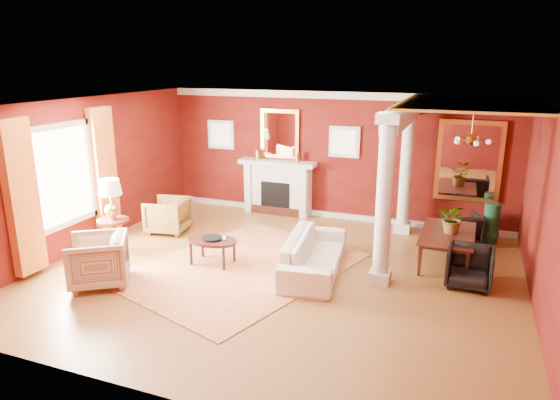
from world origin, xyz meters
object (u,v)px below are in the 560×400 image
at_px(sofa, 315,248).
at_px(coffee_table, 212,242).
at_px(side_table, 111,204).
at_px(armchair_stripe, 98,258).
at_px(dining_table, 449,239).
at_px(armchair_leopard, 168,214).

height_order(sofa, coffee_table, sofa).
relative_size(sofa, side_table, 1.53).
relative_size(armchair_stripe, dining_table, 0.56).
relative_size(sofa, coffee_table, 2.38).
xyz_separation_m(armchair_stripe, coffee_table, (1.34, 1.42, -0.03)).
bearing_deg(dining_table, coffee_table, 112.44).
relative_size(coffee_table, dining_table, 0.57).
distance_m(side_table, dining_table, 6.24).
bearing_deg(sofa, side_table, 90.52).
height_order(sofa, armchair_stripe, armchair_stripe).
bearing_deg(side_table, armchair_stripe, -61.45).
xyz_separation_m(coffee_table, dining_table, (3.97, 1.56, 0.03)).
relative_size(sofa, armchair_leopard, 2.71).
bearing_deg(coffee_table, dining_table, 21.41).
relative_size(sofa, dining_table, 1.35).
height_order(coffee_table, dining_table, dining_table).
xyz_separation_m(sofa, armchair_stripe, (-3.15, -1.77, 0.03)).
bearing_deg(dining_table, armchair_stripe, 120.33).
height_order(sofa, dining_table, dining_table).
distance_m(armchair_stripe, side_table, 1.49).
bearing_deg(armchair_stripe, sofa, 85.24).
bearing_deg(sofa, dining_table, -68.43).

